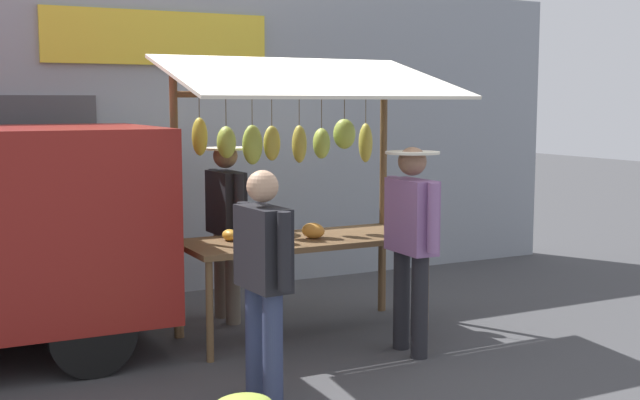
# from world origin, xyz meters

# --- Properties ---
(ground_plane) EXTENTS (40.00, 40.00, 0.00)m
(ground_plane) POSITION_xyz_m (0.00, 0.00, 0.00)
(ground_plane) COLOR #424244
(street_backdrop) EXTENTS (9.00, 0.30, 3.40)m
(street_backdrop) POSITION_xyz_m (0.05, -2.20, 1.70)
(street_backdrop) COLOR #8C939E
(street_backdrop) RESTS_ON ground
(market_stall) EXTENTS (2.50, 1.46, 2.50)m
(market_stall) POSITION_xyz_m (0.01, -0.07, 1.55)
(market_stall) COLOR brown
(market_stall) RESTS_ON ground
(vendor_with_sunhat) EXTENTS (0.44, 0.72, 1.70)m
(vendor_with_sunhat) POSITION_xyz_m (0.46, -0.75, 1.01)
(vendor_with_sunhat) COLOR #726656
(vendor_with_sunhat) RESTS_ON ground
(shopper_in_grey_tee) EXTENTS (0.25, 0.69, 1.63)m
(shopper_in_grey_tee) POSITION_xyz_m (1.00, 1.40, 0.94)
(shopper_in_grey_tee) COLOR navy
(shopper_in_grey_tee) RESTS_ON ground
(shopper_in_striped_shirt) EXTENTS (0.45, 0.73, 1.72)m
(shopper_in_striped_shirt) POSITION_xyz_m (-0.53, 0.92, 1.03)
(shopper_in_striped_shirt) COLOR #232328
(shopper_in_striped_shirt) RESTS_ON ground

